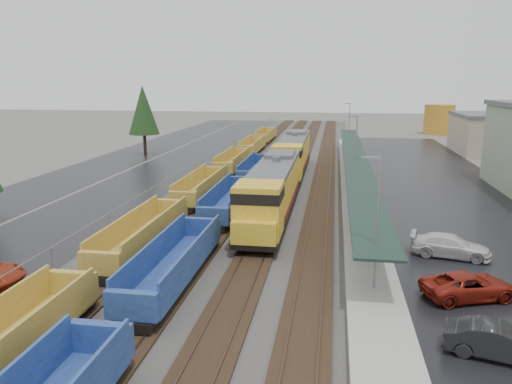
# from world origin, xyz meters

# --- Properties ---
(ballast_strip) EXTENTS (20.00, 160.00, 0.08)m
(ballast_strip) POSITION_xyz_m (0.00, 60.00, 0.04)
(ballast_strip) COLOR #302D2B
(ballast_strip) RESTS_ON ground
(trackbed) EXTENTS (14.60, 160.00, 0.22)m
(trackbed) POSITION_xyz_m (-0.00, 60.00, 0.16)
(trackbed) COLOR black
(trackbed) RESTS_ON ground
(west_parking_lot) EXTENTS (10.00, 160.00, 0.02)m
(west_parking_lot) POSITION_xyz_m (-15.00, 60.00, 0.01)
(west_parking_lot) COLOR black
(west_parking_lot) RESTS_ON ground
(west_road) EXTENTS (9.00, 160.00, 0.02)m
(west_road) POSITION_xyz_m (-25.00, 60.00, 0.01)
(west_road) COLOR black
(west_road) RESTS_ON ground
(east_commuter_lot) EXTENTS (16.00, 100.00, 0.02)m
(east_commuter_lot) POSITION_xyz_m (19.00, 50.00, 0.01)
(east_commuter_lot) COLOR black
(east_commuter_lot) RESTS_ON ground
(station_platform) EXTENTS (3.00, 80.00, 8.00)m
(station_platform) POSITION_xyz_m (9.50, 50.01, 0.73)
(station_platform) COLOR #9E9B93
(station_platform) RESTS_ON ground
(chainlink_fence) EXTENTS (0.08, 160.04, 2.02)m
(chainlink_fence) POSITION_xyz_m (-9.50, 58.44, 1.61)
(chainlink_fence) COLOR gray
(chainlink_fence) RESTS_ON ground
(distant_hills) EXTENTS (301.00, 140.00, 25.20)m
(distant_hills) POSITION_xyz_m (44.79, 210.68, 0.00)
(distant_hills) COLOR #485845
(distant_hills) RESTS_ON ground
(tree_west_far) EXTENTS (4.84, 4.84, 11.00)m
(tree_west_far) POSITION_xyz_m (-23.00, 70.00, 7.12)
(tree_west_far) COLOR #332316
(tree_west_far) RESTS_ON ground
(tree_east) EXTENTS (4.40, 4.40, 10.00)m
(tree_east) POSITION_xyz_m (28.00, 58.00, 6.47)
(tree_east) COLOR #332316
(tree_east) RESTS_ON ground
(locomotive_lead) EXTENTS (3.31, 21.82, 4.94)m
(locomotive_lead) POSITION_xyz_m (2.00, 34.98, 2.60)
(locomotive_lead) COLOR black
(locomotive_lead) RESTS_ON ground
(locomotive_trail) EXTENTS (3.31, 21.82, 4.94)m
(locomotive_trail) POSITION_xyz_m (2.00, 55.98, 2.60)
(locomotive_trail) COLOR black
(locomotive_trail) RESTS_ON ground
(well_string_yellow) EXTENTS (2.57, 109.61, 2.28)m
(well_string_yellow) POSITION_xyz_m (-6.00, 41.68, 1.15)
(well_string_yellow) COLOR #A87E2E
(well_string_yellow) RESTS_ON ground
(well_string_blue) EXTENTS (2.64, 76.65, 2.34)m
(well_string_blue) POSITION_xyz_m (-2.00, 20.57, 1.16)
(well_string_blue) COLOR navy
(well_string_blue) RESTS_ON ground
(storage_tank) EXTENTS (6.48, 6.48, 6.48)m
(storage_tank) POSITION_xyz_m (29.78, 109.55, 3.24)
(storage_tank) COLOR #B88224
(storage_tank) RESTS_ON ground
(parked_car_east_a) EXTENTS (2.72, 4.81, 1.50)m
(parked_car_east_a) POSITION_xyz_m (14.42, 14.87, 0.75)
(parked_car_east_a) COLOR black
(parked_car_east_a) RESTS_ON ground
(parked_car_east_b) EXTENTS (3.98, 5.69, 1.44)m
(parked_car_east_b) POSITION_xyz_m (14.69, 21.04, 0.72)
(parked_car_east_b) COLOR maroon
(parked_car_east_b) RESTS_ON ground
(parked_car_east_c) EXTENTS (3.16, 5.56, 1.52)m
(parked_car_east_c) POSITION_xyz_m (15.14, 27.85, 0.76)
(parked_car_east_c) COLOR silver
(parked_car_east_c) RESTS_ON ground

